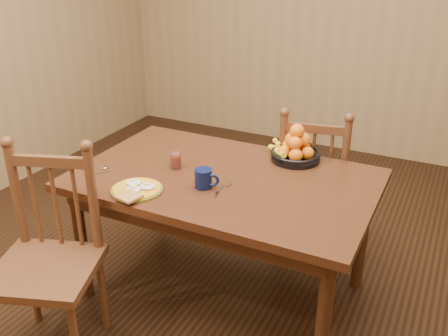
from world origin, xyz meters
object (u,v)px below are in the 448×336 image
at_px(breakfast_plate, 137,189).
at_px(fruit_bowl, 295,149).
at_px(dining_table, 224,190).
at_px(chair_far, 313,184).
at_px(coffee_mug, 204,178).
at_px(chair_near, 48,261).

xyz_separation_m(breakfast_plate, fruit_bowl, (0.59, 0.74, 0.05)).
distance_m(dining_table, chair_far, 0.75).
xyz_separation_m(dining_table, coffee_mug, (-0.03, -0.16, 0.14)).
bearing_deg(breakfast_plate, coffee_mug, 34.38).
height_order(dining_table, chair_near, chair_near).
xyz_separation_m(chair_far, chair_near, (-0.88, -1.42, 0.03)).
distance_m(chair_far, fruit_bowl, 0.43).
distance_m(chair_near, coffee_mug, 0.86).
xyz_separation_m(dining_table, chair_near, (-0.57, -0.77, -0.15)).
distance_m(chair_far, chair_near, 1.67).
relative_size(chair_far, breakfast_plate, 3.35).
bearing_deg(chair_near, chair_far, 38.78).
bearing_deg(breakfast_plate, dining_table, 48.10).
bearing_deg(chair_near, dining_table, 34.11).
bearing_deg(coffee_mug, dining_table, 77.98).
bearing_deg(coffee_mug, fruit_bowl, 61.00).
xyz_separation_m(breakfast_plate, coffee_mug, (0.28, 0.19, 0.04)).
bearing_deg(fruit_bowl, chair_near, -125.93).
height_order(coffee_mug, fruit_bowl, fruit_bowl).
distance_m(dining_table, chair_near, 0.96).
bearing_deg(fruit_bowl, coffee_mug, -119.00).
relative_size(chair_far, chair_near, 0.95).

